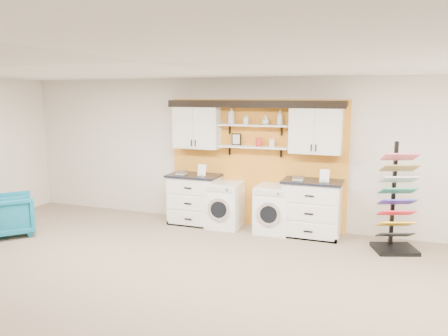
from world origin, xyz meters
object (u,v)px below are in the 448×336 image
at_px(base_cabinet_left, 195,199).
at_px(washer, 225,205).
at_px(base_cabinet_right, 312,208).
at_px(sample_rack, 396,217).
at_px(armchair, 10,215).
at_px(dryer, 273,209).

height_order(base_cabinet_left, washer, base_cabinet_left).
distance_m(base_cabinet_left, base_cabinet_right, 2.26).
xyz_separation_m(washer, sample_rack, (3.00, -0.28, 0.12)).
xyz_separation_m(base_cabinet_right, armchair, (-5.07, -1.79, -0.14)).
xyz_separation_m(base_cabinet_left, dryer, (1.57, -0.00, -0.06)).
distance_m(base_cabinet_right, washer, 1.63).
xyz_separation_m(washer, dryer, (0.94, 0.00, 0.00)).
bearing_deg(washer, base_cabinet_right, 0.12).
bearing_deg(dryer, base_cabinet_right, 0.28).
distance_m(dryer, armchair, 4.73).
xyz_separation_m(base_cabinet_left, base_cabinet_right, (2.26, -0.00, 0.02)).
bearing_deg(washer, dryer, 0.00).
relative_size(base_cabinet_left, dryer, 1.16).
xyz_separation_m(base_cabinet_left, washer, (0.63, -0.00, -0.06)).
bearing_deg(washer, sample_rack, -5.35).
distance_m(base_cabinet_left, dryer, 1.57).
bearing_deg(washer, base_cabinet_left, 179.70).
relative_size(base_cabinet_right, washer, 1.20).
distance_m(base_cabinet_right, dryer, 0.70).
bearing_deg(base_cabinet_right, sample_rack, -11.68).
relative_size(base_cabinet_left, sample_rack, 0.57).
bearing_deg(sample_rack, washer, 155.19).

